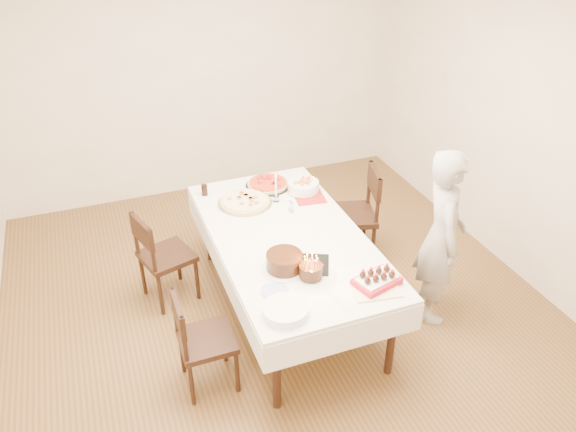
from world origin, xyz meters
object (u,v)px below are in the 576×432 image
object	(u,v)px
person	(441,237)
pizza_white	(245,202)
dining_table	(288,273)
strawberry_box	(377,280)
pizza_pepperoni	(268,184)
taper_candle	(276,188)
chair_right_savory	(351,215)
chair_left_dessert	(207,340)
chair_left_savory	(167,256)
pasta_bowl	(303,186)
birthday_cake	(311,267)
layer_cake	(284,262)
cola_glass	(204,190)

from	to	relation	value
person	pizza_white	size ratio (longest dim) A/B	3.16
dining_table	strawberry_box	size ratio (longest dim) A/B	6.87
dining_table	strawberry_box	xyz separation A→B (m)	(0.35, -0.80, 0.41)
pizza_pepperoni	taper_candle	bearing A→B (deg)	-94.84
taper_candle	strawberry_box	size ratio (longest dim) A/B	0.87
chair_right_savory	pizza_white	size ratio (longest dim) A/B	1.99
person	strawberry_box	xyz separation A→B (m)	(-0.77, -0.35, 0.04)
chair_right_savory	chair_left_dessert	bearing A→B (deg)	-131.46
dining_table	chair_left_savory	xyz separation A→B (m)	(-0.90, 0.52, 0.05)
chair_left_savory	taper_candle	distance (m)	1.09
pasta_bowl	birthday_cake	bearing A→B (deg)	-109.74
chair_right_savory	layer_cake	size ratio (longest dim) A/B	2.82
cola_glass	pizza_white	bearing A→B (deg)	-44.05
taper_candle	cola_glass	size ratio (longest dim) A/B	2.67
person	pizza_pepperoni	world-z (taller)	person
chair_left_savory	pizza_white	distance (m)	0.81
dining_table	person	bearing A→B (deg)	-22.10
chair_left_savory	pizza_pepperoni	size ratio (longest dim) A/B	2.11
pizza_white	chair_left_dessert	bearing A→B (deg)	-119.50
chair_left_savory	strawberry_box	world-z (taller)	chair_left_savory
chair_left_dessert	strawberry_box	bearing A→B (deg)	168.08
chair_right_savory	chair_left_savory	distance (m)	1.71
chair_right_savory	chair_left_savory	xyz separation A→B (m)	(-1.71, 0.02, -0.04)
pizza_pepperoni	pasta_bowl	xyz separation A→B (m)	(0.26, -0.21, 0.03)
person	layer_cake	size ratio (longest dim) A/B	4.48
chair_left_dessert	chair_left_savory	bearing A→B (deg)	-85.87
dining_table	pizza_white	world-z (taller)	pizza_white
pizza_pepperoni	birthday_cake	world-z (taller)	birthday_cake
person	chair_left_savory	bearing A→B (deg)	86.71
dining_table	pizza_pepperoni	distance (m)	0.92
chair_left_savory	pizza_pepperoni	bearing A→B (deg)	-179.60
pasta_bowl	strawberry_box	bearing A→B (deg)	-91.13
pizza_pepperoni	layer_cake	size ratio (longest dim) A/B	1.21
dining_table	pasta_bowl	bearing A→B (deg)	58.35
birthday_cake	pizza_white	bearing A→B (deg)	96.51
cola_glass	taper_candle	bearing A→B (deg)	-30.67
person	pasta_bowl	xyz separation A→B (m)	(-0.74, 1.07, 0.05)
pizza_white	taper_candle	size ratio (longest dim) A/B	1.76
pizza_pepperoni	strawberry_box	distance (m)	1.64
pizza_white	pasta_bowl	bearing A→B (deg)	2.89
chair_right_savory	layer_cake	xyz separation A→B (m)	(-1.00, -0.90, 0.34)
layer_cake	person	bearing A→B (deg)	-2.22
chair_left_dessert	taper_candle	world-z (taller)	taper_candle
pizza_white	cola_glass	size ratio (longest dim) A/B	4.69
cola_glass	layer_cake	size ratio (longest dim) A/B	0.30
pizza_white	layer_cake	xyz separation A→B (m)	(-0.01, -0.99, 0.04)
chair_right_savory	dining_table	bearing A→B (deg)	-132.74
taper_candle	chair_left_dessert	bearing A→B (deg)	-129.90
chair_left_savory	strawberry_box	size ratio (longest dim) A/B	2.76
chair_right_savory	pasta_bowl	world-z (taller)	chair_right_savory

